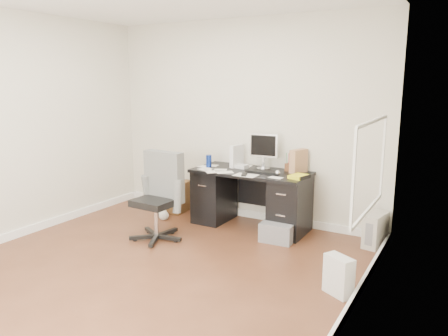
# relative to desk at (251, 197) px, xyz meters

# --- Properties ---
(ground) EXTENTS (4.00, 4.00, 0.00)m
(ground) POSITION_rel_desk_xyz_m (-0.30, -1.65, -0.40)
(ground) COLOR #4B2818
(ground) RESTS_ON ground
(room_shell) EXTENTS (4.02, 4.02, 2.71)m
(room_shell) POSITION_rel_desk_xyz_m (-0.27, -1.62, 1.26)
(room_shell) COLOR beige
(room_shell) RESTS_ON ground
(desk) EXTENTS (1.50, 0.70, 0.75)m
(desk) POSITION_rel_desk_xyz_m (0.00, 0.00, 0.00)
(desk) COLOR black
(desk) RESTS_ON ground
(loose_papers) EXTENTS (1.10, 0.60, 0.00)m
(loose_papers) POSITION_rel_desk_xyz_m (-0.20, -0.05, 0.35)
(loose_papers) COLOR silver
(loose_papers) RESTS_ON desk
(lcd_monitor) EXTENTS (0.40, 0.25, 0.48)m
(lcd_monitor) POSITION_rel_desk_xyz_m (0.10, 0.16, 0.59)
(lcd_monitor) COLOR silver
(lcd_monitor) RESTS_ON desk
(keyboard) EXTENTS (0.41, 0.17, 0.02)m
(keyboard) POSITION_rel_desk_xyz_m (0.17, -0.03, 0.36)
(keyboard) COLOR black
(keyboard) RESTS_ON desk
(computer_mouse) EXTENTS (0.08, 0.08, 0.07)m
(computer_mouse) POSITION_rel_desk_xyz_m (0.41, -0.10, 0.38)
(computer_mouse) COLOR silver
(computer_mouse) RESTS_ON desk
(travel_mug) EXTENTS (0.08, 0.08, 0.17)m
(travel_mug) POSITION_rel_desk_xyz_m (-0.59, -0.09, 0.43)
(travel_mug) COLOR #153096
(travel_mug) RESTS_ON desk
(white_binder) EXTENTS (0.15, 0.27, 0.29)m
(white_binder) POSITION_rel_desk_xyz_m (-0.28, 0.13, 0.50)
(white_binder) COLOR silver
(white_binder) RESTS_ON desk
(magazine_file) EXTENTS (0.20, 0.28, 0.29)m
(magazine_file) POSITION_rel_desk_xyz_m (0.57, 0.19, 0.50)
(magazine_file) COLOR #9B6E4B
(magazine_file) RESTS_ON desk
(pen_cup) EXTENTS (0.12, 0.12, 0.23)m
(pen_cup) POSITION_rel_desk_xyz_m (0.43, 0.22, 0.47)
(pen_cup) COLOR #512F17
(pen_cup) RESTS_ON desk
(yellow_book) EXTENTS (0.23, 0.26, 0.04)m
(yellow_book) POSITION_rel_desk_xyz_m (0.69, -0.11, 0.37)
(yellow_book) COLOR yellow
(yellow_book) RESTS_ON desk
(paper_remote) EXTENTS (0.29, 0.23, 0.02)m
(paper_remote) POSITION_rel_desk_xyz_m (0.07, -0.28, 0.36)
(paper_remote) COLOR silver
(paper_remote) RESTS_ON desk
(office_chair) EXTENTS (0.62, 0.62, 1.05)m
(office_chair) POSITION_rel_desk_xyz_m (-0.77, -0.99, 0.13)
(office_chair) COLOR #4A4C4A
(office_chair) RESTS_ON ground
(pc_tower) EXTENTS (0.24, 0.41, 0.39)m
(pc_tower) POSITION_rel_desk_xyz_m (1.56, 0.10, -0.21)
(pc_tower) COLOR #B2ADA1
(pc_tower) RESTS_ON ground
(shopping_bag) EXTENTS (0.33, 0.30, 0.36)m
(shopping_bag) POSITION_rel_desk_xyz_m (1.52, -1.28, -0.22)
(shopping_bag) COLOR silver
(shopping_bag) RESTS_ON ground
(wicker_basket) EXTENTS (0.47, 0.47, 0.43)m
(wicker_basket) POSITION_rel_desk_xyz_m (-1.32, 0.08, -0.18)
(wicker_basket) COLOR #523318
(wicker_basket) RESTS_ON ground
(desk_printer) EXTENTS (0.40, 0.34, 0.23)m
(desk_printer) POSITION_rel_desk_xyz_m (0.52, -0.30, -0.29)
(desk_printer) COLOR slate
(desk_printer) RESTS_ON ground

